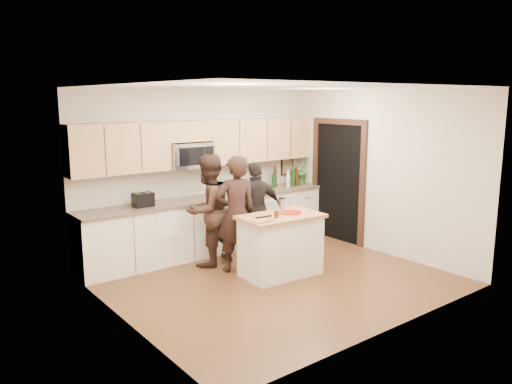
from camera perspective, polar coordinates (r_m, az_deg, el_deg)
floor at (r=7.26m, az=2.16°, el=-9.93°), size 4.50×4.50×0.00m
room_shell at (r=6.85m, az=2.26°, el=3.76°), size 4.52×4.02×2.71m
back_cabinetry at (r=8.42m, az=-5.21°, el=-3.69°), size 4.50×0.66×0.94m
upper_cabinetry at (r=8.33m, az=-5.72°, el=5.72°), size 4.50×0.33×0.75m
microwave at (r=8.14m, az=-7.61°, el=4.21°), size 0.76×0.41×0.40m
doorway at (r=9.10m, az=9.39°, el=1.70°), size 0.06×1.25×2.20m
framed_picture at (r=9.66m, az=3.56°, el=3.07°), size 0.30×0.03×0.38m
dish_towel at (r=7.73m, az=-10.45°, el=-2.62°), size 0.34×0.60×0.48m
island at (r=7.30m, az=2.83°, el=-6.05°), size 1.24×0.78×0.90m
red_plate at (r=7.32m, az=3.94°, el=-2.35°), size 0.33×0.33×0.02m
box_grater at (r=7.22m, az=2.97°, el=-1.50°), size 0.08×0.06×0.23m
drink_glass at (r=7.02m, az=2.34°, el=-2.56°), size 0.06×0.06×0.10m
cutting_board at (r=6.79m, az=0.66°, el=-3.33°), size 0.26×0.19×0.02m
tongs at (r=6.95m, az=0.87°, el=-2.85°), size 0.27×0.04×0.02m
knife at (r=6.75m, az=1.38°, el=-3.32°), size 0.22×0.04×0.01m
toaster at (r=7.72m, az=-12.79°, el=-0.87°), size 0.30×0.20×0.21m
bottle_cluster at (r=9.31m, az=3.77°, el=1.76°), size 0.73×0.27×0.39m
orchid at (r=9.57m, az=5.28°, el=2.50°), size 0.31×0.26×0.52m
woman_left at (r=7.39m, az=-2.31°, el=-2.50°), size 0.71×0.55×1.74m
woman_center at (r=7.67m, az=-5.47°, el=-2.10°), size 0.97×0.84×1.73m
woman_right at (r=8.21m, az=0.02°, el=-1.91°), size 0.97×0.60×1.53m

